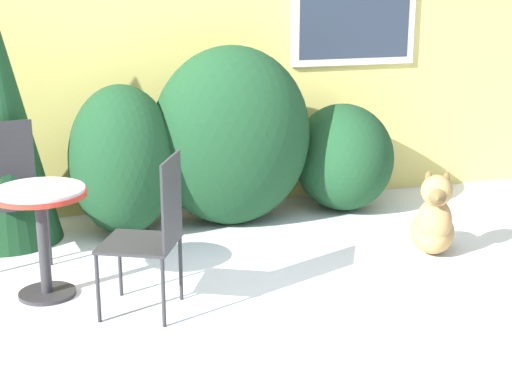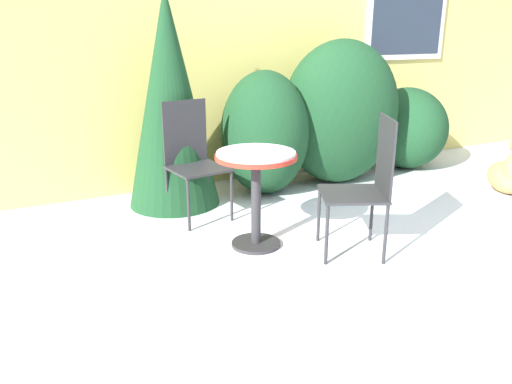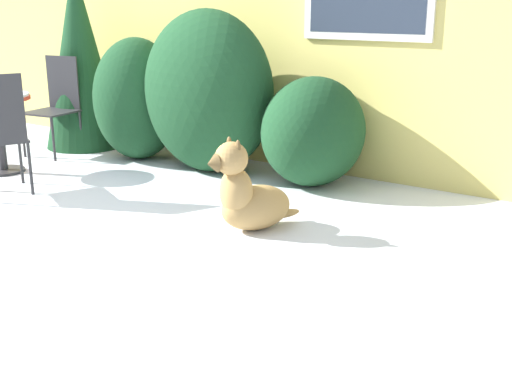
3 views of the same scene
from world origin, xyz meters
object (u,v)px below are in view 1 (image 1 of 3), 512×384
at_px(patio_chair_near_table, 10,187).
at_px(dog, 433,223).
at_px(patio_table, 41,214).
at_px(patio_chair_far_side, 153,230).

xyz_separation_m(patio_chair_near_table, dog, (2.91, -0.81, -0.28)).
height_order(patio_table, patio_chair_far_side, patio_chair_far_side).
xyz_separation_m(patio_chair_near_table, patio_chair_far_side, (0.82, -1.23, 0.00)).
bearing_deg(patio_table, dog, -0.31).
xyz_separation_m(patio_table, dog, (2.72, -0.01, -0.31)).
bearing_deg(patio_table, patio_chair_far_side, -34.94).
distance_m(patio_table, patio_chair_far_side, 0.76).
bearing_deg(patio_chair_far_side, dog, 127.04).
distance_m(patio_chair_near_table, patio_chair_far_side, 1.47).
xyz_separation_m(patio_chair_far_side, dog, (2.09, 0.42, -0.28)).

